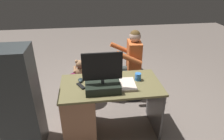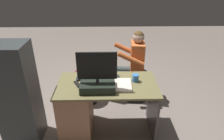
% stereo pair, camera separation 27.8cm
% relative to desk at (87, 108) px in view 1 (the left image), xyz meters
% --- Properties ---
extents(ground_plane, '(10.00, 10.00, 0.00)m').
position_rel_desk_xyz_m(ground_plane, '(-0.31, -0.36, -0.39)').
color(ground_plane, slate).
extents(desk, '(1.22, 0.64, 0.72)m').
position_rel_desk_xyz_m(desk, '(0.00, 0.00, 0.00)').
color(desk, brown).
rests_on(desk, ground_plane).
extents(monitor, '(0.44, 0.25, 0.47)m').
position_rel_desk_xyz_m(monitor, '(-0.20, 0.12, 0.46)').
color(monitor, black).
rests_on(monitor, desk).
extents(keyboard, '(0.42, 0.14, 0.02)m').
position_rel_desk_xyz_m(keyboard, '(-0.25, -0.13, 0.34)').
color(keyboard, black).
rests_on(keyboard, desk).
extents(computer_mouse, '(0.06, 0.10, 0.04)m').
position_rel_desk_xyz_m(computer_mouse, '(0.05, -0.12, 0.35)').
color(computer_mouse, '#222D2F').
rests_on(computer_mouse, desk).
extents(cup, '(0.08, 0.08, 0.09)m').
position_rel_desk_xyz_m(cup, '(-0.66, -0.06, 0.38)').
color(cup, '#3372BF').
rests_on(cup, desk).
extents(tv_remote, '(0.11, 0.15, 0.02)m').
position_rel_desk_xyz_m(tv_remote, '(0.05, 0.01, 0.34)').
color(tv_remote, black).
rests_on(tv_remote, desk).
extents(notebook_binder, '(0.23, 0.31, 0.02)m').
position_rel_desk_xyz_m(notebook_binder, '(-0.49, 0.05, 0.35)').
color(notebook_binder, beige).
rests_on(notebook_binder, desk).
extents(office_chair_teddy, '(0.48, 0.48, 0.46)m').
position_rel_desk_xyz_m(office_chair_teddy, '(0.07, -0.71, -0.11)').
color(office_chair_teddy, black).
rests_on(office_chair_teddy, ground_plane).
extents(teddy_bear, '(0.21, 0.21, 0.29)m').
position_rel_desk_xyz_m(teddy_bear, '(0.07, -0.72, 0.20)').
color(teddy_bear, '#A07450').
rests_on(teddy_bear, office_chair_teddy).
extents(visitor_chair, '(0.45, 0.45, 0.46)m').
position_rel_desk_xyz_m(visitor_chair, '(-0.78, -0.78, -0.11)').
color(visitor_chair, black).
rests_on(visitor_chair, ground_plane).
extents(person, '(0.57, 0.50, 1.15)m').
position_rel_desk_xyz_m(person, '(-0.69, -0.78, 0.28)').
color(person, '#CA5F2D').
rests_on(person, ground_plane).
extents(equipment_rack, '(0.44, 0.36, 1.28)m').
position_rel_desk_xyz_m(equipment_rack, '(0.75, 0.11, 0.26)').
color(equipment_rack, '#2F3435').
rests_on(equipment_rack, ground_plane).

